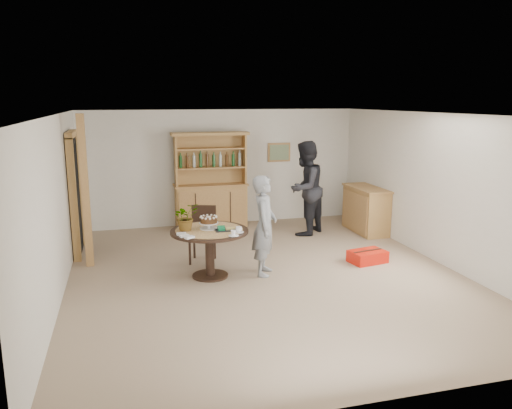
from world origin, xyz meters
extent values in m
plane|color=#9F876D|center=(0.00, 0.00, 0.00)|extent=(7.00, 7.00, 0.00)
cube|color=white|center=(0.00, 3.50, 1.25)|extent=(6.00, 0.04, 2.50)
cube|color=white|center=(0.00, -3.50, 1.25)|extent=(6.00, 0.04, 2.50)
cube|color=white|center=(-3.00, 0.00, 1.25)|extent=(0.04, 7.00, 2.50)
cube|color=white|center=(3.00, 0.00, 1.25)|extent=(0.04, 7.00, 2.50)
cube|color=white|center=(0.00, 0.00, 2.50)|extent=(6.00, 7.00, 0.04)
cube|color=tan|center=(1.30, 3.47, 1.55)|extent=(0.52, 0.03, 0.42)
cube|color=#59724C|center=(1.30, 3.45, 1.55)|extent=(0.44, 0.02, 0.34)
cube|color=black|center=(-2.94, 2.00, 1.05)|extent=(0.10, 0.90, 2.10)
cube|color=tan|center=(-2.92, 1.50, 1.05)|extent=(0.12, 0.10, 2.10)
cube|color=tan|center=(-2.92, 2.50, 1.05)|extent=(0.12, 0.10, 2.10)
cube|color=tan|center=(-2.92, 2.00, 2.13)|extent=(0.12, 1.10, 0.10)
cube|color=tan|center=(-2.70, 1.20, 1.25)|extent=(0.12, 0.12, 2.50)
cube|color=tan|center=(-0.30, 3.24, 0.45)|extent=(1.50, 0.50, 0.90)
cube|color=tan|center=(-0.30, 3.24, 0.92)|extent=(1.56, 0.54, 0.04)
cube|color=tan|center=(-0.30, 3.34, 1.47)|extent=(1.50, 0.04, 1.06)
cube|color=tan|center=(-1.03, 3.19, 1.47)|extent=(0.04, 0.34, 1.06)
cube|color=tan|center=(0.43, 3.19, 1.47)|extent=(0.04, 0.34, 1.06)
cube|color=tan|center=(-0.30, 3.19, 1.30)|extent=(1.44, 0.32, 0.03)
cube|color=tan|center=(-0.30, 3.19, 1.70)|extent=(1.44, 0.32, 0.03)
cube|color=tan|center=(-0.30, 3.19, 2.01)|extent=(1.62, 0.40, 0.06)
cylinder|color=#194C1E|center=(-0.86, 3.19, 1.46)|extent=(0.07, 0.07, 0.28)
cylinder|color=#4C2D14|center=(-0.70, 3.19, 1.46)|extent=(0.07, 0.07, 0.28)
cylinder|color=#B2BFB2|center=(-0.54, 3.19, 1.46)|extent=(0.07, 0.07, 0.28)
cylinder|color=#194C1E|center=(-0.38, 3.19, 1.46)|extent=(0.07, 0.07, 0.28)
cylinder|color=#4C2D14|center=(-0.22, 3.19, 1.46)|extent=(0.07, 0.07, 0.28)
cylinder|color=#B2BFB2|center=(-0.06, 3.19, 1.46)|extent=(0.07, 0.07, 0.28)
cylinder|color=#194C1E|center=(0.10, 3.19, 1.46)|extent=(0.07, 0.07, 0.28)
cylinder|color=#4C2D14|center=(0.26, 3.19, 1.46)|extent=(0.07, 0.07, 0.28)
cube|color=tan|center=(2.74, 2.00, 0.45)|extent=(0.50, 1.20, 0.90)
cube|color=tan|center=(2.74, 2.00, 0.92)|extent=(0.54, 1.26, 0.04)
cylinder|color=black|center=(-0.86, 0.17, 0.73)|extent=(1.20, 1.20, 0.04)
cylinder|color=black|center=(-0.86, 0.17, 0.36)|extent=(0.14, 0.14, 0.70)
cylinder|color=black|center=(-0.86, 0.17, 0.01)|extent=(0.56, 0.56, 0.03)
cylinder|color=tan|center=(-0.86, 0.17, 0.76)|extent=(1.04, 1.04, 0.01)
cube|color=black|center=(-0.86, 0.92, 0.45)|extent=(0.54, 0.54, 0.04)
cube|color=black|center=(-0.79, 1.10, 0.70)|extent=(0.41, 0.17, 0.46)
cube|color=black|center=(-0.79, 1.10, 0.92)|extent=(0.41, 0.18, 0.05)
cube|color=black|center=(-1.09, 0.81, 0.22)|extent=(0.04, 0.03, 0.44)
cube|color=black|center=(-0.75, 0.69, 0.22)|extent=(0.03, 0.03, 0.44)
cube|color=black|center=(-0.96, 1.15, 0.22)|extent=(0.03, 0.04, 0.44)
cube|color=black|center=(-0.63, 1.02, 0.22)|extent=(0.03, 0.04, 0.44)
cylinder|color=white|center=(-0.86, 0.22, 0.77)|extent=(0.28, 0.28, 0.01)
cylinder|color=white|center=(-0.86, 0.22, 0.81)|extent=(0.05, 0.05, 0.08)
cylinder|color=white|center=(-0.86, 0.22, 0.85)|extent=(0.30, 0.30, 0.01)
cylinder|color=#452713|center=(-0.86, 0.22, 0.90)|extent=(0.26, 0.26, 0.09)
cylinder|color=white|center=(-0.86, 0.22, 0.95)|extent=(0.08, 0.08, 0.01)
sphere|color=white|center=(-0.74, 0.22, 0.95)|extent=(0.04, 0.04, 0.04)
sphere|color=white|center=(-0.75, 0.28, 0.95)|extent=(0.04, 0.04, 0.04)
sphere|color=white|center=(-0.80, 0.32, 0.95)|extent=(0.04, 0.04, 0.04)
sphere|color=white|center=(-0.86, 0.34, 0.95)|extent=(0.04, 0.04, 0.04)
sphere|color=white|center=(-0.92, 0.32, 0.95)|extent=(0.04, 0.04, 0.04)
sphere|color=white|center=(-0.96, 0.28, 0.95)|extent=(0.04, 0.04, 0.04)
sphere|color=white|center=(-0.98, 0.22, 0.95)|extent=(0.04, 0.04, 0.04)
sphere|color=white|center=(-0.96, 0.16, 0.95)|extent=(0.04, 0.04, 0.04)
sphere|color=white|center=(-0.92, 0.11, 0.95)|extent=(0.04, 0.04, 0.04)
sphere|color=white|center=(-0.86, 0.10, 0.95)|extent=(0.04, 0.04, 0.04)
sphere|color=white|center=(-0.80, 0.11, 0.95)|extent=(0.04, 0.04, 0.04)
sphere|color=white|center=(-0.75, 0.16, 0.95)|extent=(0.04, 0.04, 0.04)
imported|color=#3F7233|center=(-1.21, 0.22, 0.97)|extent=(0.47, 0.44, 0.42)
cube|color=black|center=(-0.64, 0.05, 0.77)|extent=(0.30, 0.20, 0.01)
cube|color=#0C6D3B|center=(-0.70, 0.05, 0.80)|extent=(0.10, 0.10, 0.06)
cube|color=#0C6D3B|center=(-0.70, 0.05, 0.83)|extent=(0.11, 0.02, 0.01)
cylinder|color=white|center=(-0.46, -0.11, 0.76)|extent=(0.15, 0.15, 0.01)
imported|color=white|center=(-0.46, -0.11, 0.81)|extent=(0.10, 0.10, 0.08)
cylinder|color=white|center=(-0.58, -0.28, 0.76)|extent=(0.15, 0.15, 0.01)
imported|color=white|center=(-0.58, -0.28, 0.81)|extent=(0.08, 0.08, 0.07)
cube|color=white|center=(-1.31, -0.03, 0.78)|extent=(0.14, 0.08, 0.03)
cube|color=white|center=(-1.28, -0.15, 0.78)|extent=(0.16, 0.11, 0.03)
cube|color=white|center=(-1.22, -0.25, 0.78)|extent=(0.16, 0.14, 0.03)
imported|color=gray|center=(-0.01, 0.07, 0.79)|extent=(0.57, 0.67, 1.58)
imported|color=black|center=(1.44, 2.16, 0.95)|extent=(1.17, 1.15, 1.91)
cube|color=red|center=(1.85, 0.16, 0.10)|extent=(0.66, 0.50, 0.20)
cube|color=black|center=(1.85, 0.16, 0.20)|extent=(0.56, 0.14, 0.01)
camera|label=1|loc=(-2.08, -7.17, 2.72)|focal=35.00mm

